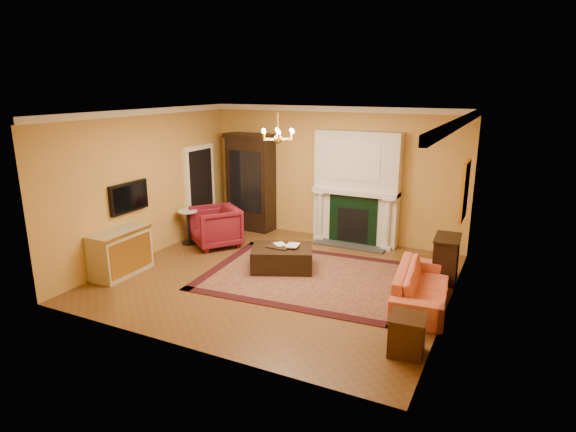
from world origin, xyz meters
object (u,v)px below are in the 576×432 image
Objects in this scene: wingback_armchair at (216,225)px; pedestal_table at (188,225)px; end_table at (407,336)px; console_table at (446,259)px; coral_sofa at (423,280)px; china_cabinet at (251,184)px; leather_ottoman at (282,258)px; commode at (120,253)px.

pedestal_table is at bearing -128.77° from wingback_armchair.
wingback_armchair is 5.44m from end_table.
end_table is at bearing -94.67° from console_table.
console_table reaches higher than end_table.
wingback_armchair is at bearing 72.55° from coral_sofa.
coral_sofa is (4.62, -2.43, -0.72)m from china_cabinet.
pedestal_table is at bearing 145.97° from leather_ottoman.
leather_ottoman is at bearing -10.00° from pedestal_table.
coral_sofa is at bearing 11.85° from commode.
coral_sofa reaches higher than leather_ottoman.
end_table is 0.45× the size of leather_ottoman.
china_cabinet reaches higher than wingback_armchair.
wingback_armchair is 0.84× the size of commode.
pedestal_table is 2.01m from commode.
wingback_armchair is 2.26m from commode.
end_table is at bearing -5.50° from commode.
commode reaches higher than coral_sofa.
china_cabinet is 1.95× the size of commode.
coral_sofa is at bearing -30.94° from leather_ottoman.
leather_ottoman is (-2.91, -0.84, -0.17)m from console_table.
china_cabinet is 5.03m from console_table.
china_cabinet is 1.95× the size of leather_ottoman.
wingback_armchair reaches higher than commode.
wingback_armchair is at bearing 151.70° from end_table.
pedestal_table is at bearing -179.47° from console_table.
commode is 3.04m from leather_ottoman.
pedestal_table is (-0.67, -1.64, -0.67)m from china_cabinet.
leather_ottoman is (-2.85, 1.97, -0.03)m from end_table.
pedestal_table is 5.35m from coral_sofa.
coral_sofa is 3.98× the size of end_table.
end_table is at bearing -58.74° from leather_ottoman.
coral_sofa is (5.29, -0.78, -0.05)m from pedestal_table.
end_table is (5.42, -2.43, -0.19)m from pedestal_table.
china_cabinet is at bearing 56.20° from coral_sofa.
leather_ottoman is (1.94, -0.61, -0.25)m from wingback_armchair.
pedestal_table is 5.49m from console_table.
china_cabinet is 1.90m from pedestal_table.
commode is at bearing -97.80° from china_cabinet.
coral_sofa is at bearing -102.69° from console_table.
end_table is 0.65× the size of console_table.
leather_ottoman is at bearing -44.74° from china_cabinet.
coral_sofa reaches higher than pedestal_table.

